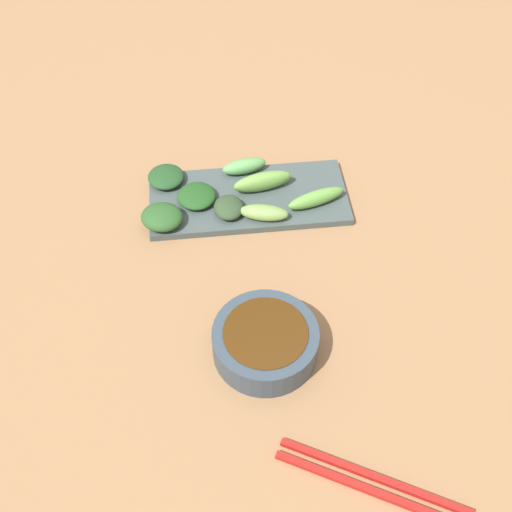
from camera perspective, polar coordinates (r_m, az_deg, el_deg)
name	(u,v)px	position (r m, az deg, el deg)	size (l,w,h in m)	color
tabletop	(249,264)	(0.97, -0.64, -0.68)	(2.10, 2.10, 0.02)	#98704B
sauce_bowl	(265,341)	(0.85, 0.84, -7.56)	(0.14, 0.14, 0.05)	#364553
serving_plate	(248,199)	(1.04, -0.68, 5.13)	(0.14, 0.32, 0.01)	#435152
broccoli_stalk_0	(263,181)	(1.03, 0.60, 6.65)	(0.03, 0.10, 0.03)	#6EA347
broccoli_stalk_1	(264,213)	(0.99, 0.71, 3.88)	(0.03, 0.08, 0.02)	#7AA253
broccoli_leafy_2	(197,196)	(1.02, -5.31, 5.34)	(0.06, 0.06, 0.02)	#204E1E
broccoli_stalk_3	(316,198)	(1.02, 5.37, 5.15)	(0.02, 0.10, 0.03)	#65A546
broccoli_leafy_4	(166,177)	(1.06, -8.01, 6.99)	(0.06, 0.06, 0.02)	#224924
broccoli_stalk_5	(244,166)	(1.07, -1.05, 7.99)	(0.03, 0.07, 0.02)	#62A358
broccoli_leafy_6	(162,217)	(0.99, -8.37, 3.46)	(0.06, 0.06, 0.03)	#2A5627
broccoli_leafy_7	(229,207)	(1.00, -2.45, 4.34)	(0.05, 0.05, 0.02)	#2F462B
chopsticks	(372,484)	(0.80, 10.28, -19.29)	(0.13, 0.21, 0.01)	#B21D18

